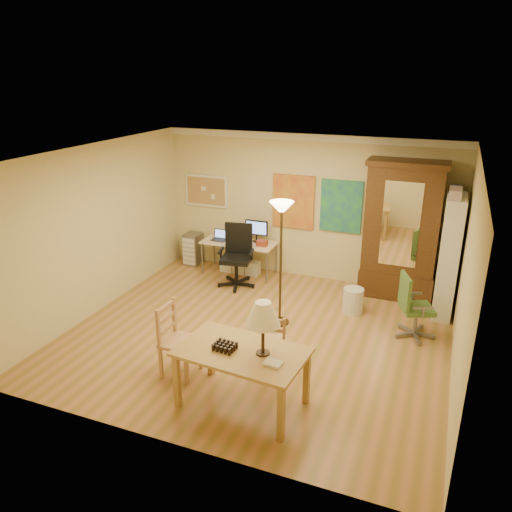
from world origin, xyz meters
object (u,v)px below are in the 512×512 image
at_px(dining_table, 249,341).
at_px(bookshelf, 449,257).
at_px(office_chair_black, 237,270).
at_px(armoire, 400,239).
at_px(office_chair_green, 413,320).
at_px(computer_desk, 241,254).

bearing_deg(dining_table, bookshelf, 59.30).
bearing_deg(office_chair_black, armoire, 13.08).
distance_m(dining_table, armoire, 4.02).
bearing_deg(office_chair_green, dining_table, -124.07).
relative_size(office_chair_black, office_chair_green, 1.15).
bearing_deg(computer_desk, office_chair_green, -21.52).
bearing_deg(bookshelf, dining_table, -120.70).
bearing_deg(armoire, bookshelf, -28.92).
relative_size(dining_table, computer_desk, 1.08).
height_order(computer_desk, armoire, armoire).
bearing_deg(computer_desk, office_chair_black, -74.41).
distance_m(dining_table, computer_desk, 4.15).
bearing_deg(dining_table, office_chair_green, 55.93).
xyz_separation_m(office_chair_green, bookshelf, (0.38, 0.97, 0.71)).
height_order(office_chair_green, armoire, armoire).
relative_size(armoire, bookshelf, 1.21).
bearing_deg(bookshelf, office_chair_black, -176.70).
bearing_deg(armoire, dining_table, -107.63).
height_order(office_chair_black, bookshelf, bookshelf).
distance_m(office_chair_green, bookshelf, 1.26).
xyz_separation_m(computer_desk, armoire, (2.93, 0.09, 0.64)).
xyz_separation_m(office_chair_black, office_chair_green, (3.20, -0.76, -0.04)).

